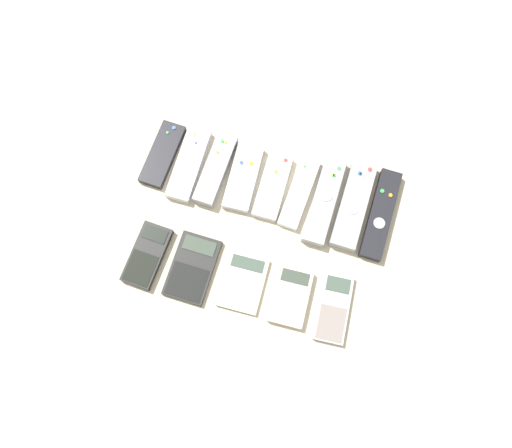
{
  "coord_description": "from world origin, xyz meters",
  "views": [
    {
      "loc": [
        0.08,
        -0.25,
        1.05
      ],
      "look_at": [
        0.0,
        0.03,
        0.01
      ],
      "focal_mm": 35.0,
      "sensor_mm": 36.0,
      "label": 1
    }
  ],
  "objects_px": {
    "remote_5": "(299,192)",
    "calculator_3": "(291,297)",
    "remote_0": "(163,154)",
    "calculator_2": "(243,282)",
    "remote_1": "(189,164)",
    "remote_2": "(216,169)",
    "calculator_0": "(147,255)",
    "remote_6": "(324,200)",
    "calculator_1": "(192,268)",
    "remote_8": "(381,214)",
    "remote_7": "(353,205)",
    "remote_3": "(243,177)",
    "remote_4": "(273,186)",
    "calculator_4": "(334,308)"
  },
  "relations": [
    {
      "from": "calculator_3",
      "to": "calculator_0",
      "type": "bearing_deg",
      "value": 177.96
    },
    {
      "from": "remote_6",
      "to": "remote_3",
      "type": "bearing_deg",
      "value": -179.85
    },
    {
      "from": "remote_7",
      "to": "remote_8",
      "type": "relative_size",
      "value": 0.99
    },
    {
      "from": "remote_1",
      "to": "calculator_3",
      "type": "height_order",
      "value": "remote_1"
    },
    {
      "from": "remote_3",
      "to": "remote_6",
      "type": "bearing_deg",
      "value": -3.66
    },
    {
      "from": "calculator_1",
      "to": "remote_0",
      "type": "bearing_deg",
      "value": 123.44
    },
    {
      "from": "calculator_1",
      "to": "calculator_3",
      "type": "height_order",
      "value": "calculator_3"
    },
    {
      "from": "calculator_3",
      "to": "remote_8",
      "type": "bearing_deg",
      "value": 56.01
    },
    {
      "from": "remote_6",
      "to": "calculator_1",
      "type": "height_order",
      "value": "remote_6"
    },
    {
      "from": "remote_5",
      "to": "remote_1",
      "type": "bearing_deg",
      "value": -174.75
    },
    {
      "from": "remote_6",
      "to": "remote_8",
      "type": "relative_size",
      "value": 0.99
    },
    {
      "from": "remote_8",
      "to": "remote_0",
      "type": "bearing_deg",
      "value": -178.86
    },
    {
      "from": "remote_3",
      "to": "calculator_1",
      "type": "bearing_deg",
      "value": -104.1
    },
    {
      "from": "remote_6",
      "to": "calculator_1",
      "type": "distance_m",
      "value": 0.32
    },
    {
      "from": "remote_4",
      "to": "calculator_3",
      "type": "bearing_deg",
      "value": -66.09
    },
    {
      "from": "remote_1",
      "to": "remote_8",
      "type": "distance_m",
      "value": 0.44
    },
    {
      "from": "remote_6",
      "to": "calculator_1",
      "type": "xyz_separation_m",
      "value": [
        -0.23,
        -0.22,
        -0.01
      ]
    },
    {
      "from": "remote_3",
      "to": "calculator_1",
      "type": "xyz_separation_m",
      "value": [
        -0.04,
        -0.23,
        -0.0
      ]
    },
    {
      "from": "remote_0",
      "to": "remote_4",
      "type": "height_order",
      "value": "remote_4"
    },
    {
      "from": "remote_1",
      "to": "remote_3",
      "type": "bearing_deg",
      "value": 1.11
    },
    {
      "from": "remote_4",
      "to": "remote_3",
      "type": "bearing_deg",
      "value": 177.62
    },
    {
      "from": "remote_8",
      "to": "calculator_0",
      "type": "height_order",
      "value": "remote_8"
    },
    {
      "from": "remote_7",
      "to": "remote_6",
      "type": "bearing_deg",
      "value": -171.09
    },
    {
      "from": "remote_3",
      "to": "calculator_0",
      "type": "relative_size",
      "value": 1.13
    },
    {
      "from": "remote_2",
      "to": "calculator_0",
      "type": "relative_size",
      "value": 1.23
    },
    {
      "from": "remote_1",
      "to": "calculator_2",
      "type": "bearing_deg",
      "value": -49.65
    },
    {
      "from": "remote_4",
      "to": "calculator_4",
      "type": "xyz_separation_m",
      "value": [
        0.2,
        -0.22,
        -0.0
      ]
    },
    {
      "from": "remote_2",
      "to": "calculator_2",
      "type": "height_order",
      "value": "remote_2"
    },
    {
      "from": "remote_1",
      "to": "calculator_0",
      "type": "relative_size",
      "value": 1.25
    },
    {
      "from": "calculator_0",
      "to": "calculator_3",
      "type": "height_order",
      "value": "same"
    },
    {
      "from": "calculator_0",
      "to": "calculator_4",
      "type": "height_order",
      "value": "calculator_0"
    },
    {
      "from": "remote_7",
      "to": "remote_8",
      "type": "height_order",
      "value": "remote_7"
    },
    {
      "from": "calculator_3",
      "to": "remote_7",
      "type": "bearing_deg",
      "value": 69.03
    },
    {
      "from": "remote_6",
      "to": "calculator_0",
      "type": "xyz_separation_m",
      "value": [
        -0.33,
        -0.23,
        -0.0
      ]
    },
    {
      "from": "remote_5",
      "to": "calculator_3",
      "type": "bearing_deg",
      "value": -75.44
    },
    {
      "from": "remote_5",
      "to": "calculator_1",
      "type": "height_order",
      "value": "remote_5"
    },
    {
      "from": "calculator_0",
      "to": "remote_3",
      "type": "bearing_deg",
      "value": 60.62
    },
    {
      "from": "remote_1",
      "to": "calculator_2",
      "type": "relative_size",
      "value": 1.43
    },
    {
      "from": "remote_6",
      "to": "calculator_0",
      "type": "height_order",
      "value": "remote_6"
    },
    {
      "from": "remote_2",
      "to": "calculator_0",
      "type": "bearing_deg",
      "value": -107.38
    },
    {
      "from": "remote_8",
      "to": "calculator_0",
      "type": "bearing_deg",
      "value": -152.22
    },
    {
      "from": "remote_0",
      "to": "calculator_2",
      "type": "height_order",
      "value": "remote_0"
    },
    {
      "from": "remote_7",
      "to": "calculator_0",
      "type": "height_order",
      "value": "remote_7"
    },
    {
      "from": "remote_2",
      "to": "remote_8",
      "type": "relative_size",
      "value": 0.84
    },
    {
      "from": "remote_2",
      "to": "calculator_1",
      "type": "distance_m",
      "value": 0.23
    },
    {
      "from": "remote_1",
      "to": "calculator_4",
      "type": "height_order",
      "value": "remote_1"
    },
    {
      "from": "remote_6",
      "to": "remote_8",
      "type": "height_order",
      "value": "remote_6"
    },
    {
      "from": "remote_2",
      "to": "calculator_3",
      "type": "distance_m",
      "value": 0.33
    },
    {
      "from": "remote_5",
      "to": "calculator_0",
      "type": "height_order",
      "value": "remote_5"
    },
    {
      "from": "remote_5",
      "to": "calculator_1",
      "type": "bearing_deg",
      "value": -123.42
    }
  ]
}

